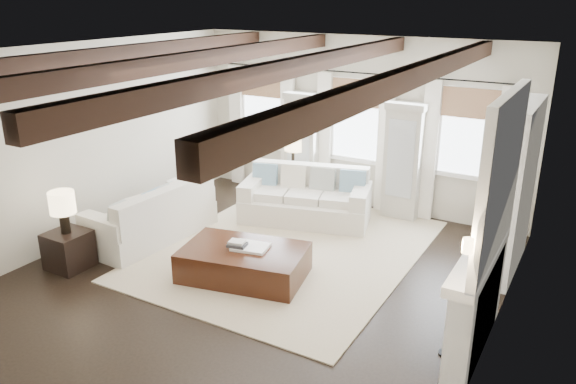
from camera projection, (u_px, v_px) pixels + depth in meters
The scene contains 15 objects.
ground at pixel (247, 283), 7.99m from camera, with size 7.50×7.50×0.00m, color black.
room_shell at pixel (325, 148), 7.73m from camera, with size 6.54×7.54×3.22m.
area_rug at pixel (289, 249), 9.03m from camera, with size 3.83×4.72×0.02m, color beige.
sofa_back at pixel (306, 200), 10.10m from camera, with size 2.45×1.59×0.97m.
sofa_left at pixel (154, 217), 9.31m from camera, with size 1.12×2.26×0.94m.
ottoman at pixel (244, 263), 8.09m from camera, with size 1.74×1.09×0.46m, color black.
tray at pixel (251, 247), 8.02m from camera, with size 0.50×0.38×0.04m, color white.
book_lower at pixel (237, 245), 7.99m from camera, with size 0.26×0.20×0.04m, color #262628.
book_upper at pixel (237, 242), 8.00m from camera, with size 0.22×0.17×0.03m, color beige.
side_table_front at pixel (69, 250), 8.37m from camera, with size 0.57×0.57×0.57m, color black.
lamp_front at pixel (62, 205), 8.13m from camera, with size 0.37×0.37×0.64m.
side_table_back at pixel (295, 183), 11.18m from camera, with size 0.45×0.45×0.67m, color black.
lamp_back at pixel (295, 143), 10.91m from camera, with size 0.40×0.40×0.69m.
candlestick_near at pixel (449, 327), 6.30m from camera, with size 0.17×0.17×0.86m.
candlestick_far at pixel (459, 307), 6.69m from camera, with size 0.18×0.18×0.88m.
Camera 1 is at (4.04, -5.85, 3.91)m, focal length 35.00 mm.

